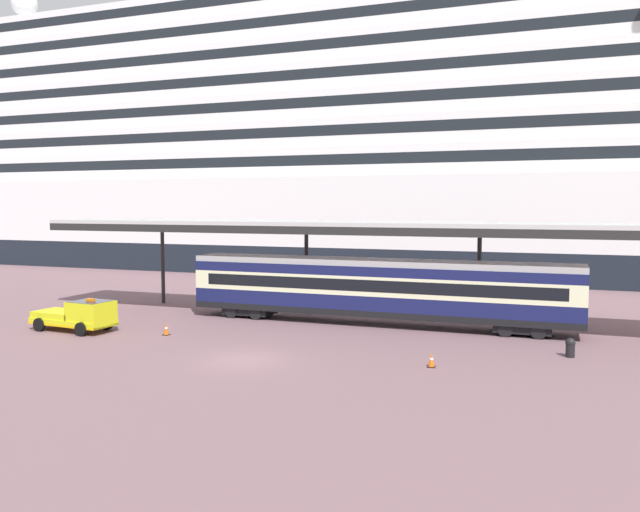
{
  "coord_description": "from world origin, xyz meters",
  "views": [
    {
      "loc": [
        14.21,
        -27.41,
        7.51
      ],
      "look_at": [
        1.1,
        7.79,
        4.5
      ],
      "focal_mm": 36.02,
      "sensor_mm": 36.0,
      "label": 1
    }
  ],
  "objects_px": {
    "cruise_ship": "(308,153)",
    "traffic_cone_mid": "(166,329)",
    "service_truck": "(79,315)",
    "traffic_cone_near": "(431,360)",
    "quay_bollard": "(570,347)",
    "train_carriage": "(377,288)"
  },
  "relations": [
    {
      "from": "cruise_ship",
      "to": "traffic_cone_mid",
      "type": "xyz_separation_m",
      "value": [
        7.91,
        -42.61,
        -13.45
      ]
    },
    {
      "from": "traffic_cone_near",
      "to": "quay_bollard",
      "type": "xyz_separation_m",
      "value": [
        6.06,
        4.34,
        0.18
      ]
    },
    {
      "from": "service_truck",
      "to": "traffic_cone_near",
      "type": "bearing_deg",
      "value": -2.96
    },
    {
      "from": "traffic_cone_near",
      "to": "traffic_cone_mid",
      "type": "bearing_deg",
      "value": 172.87
    },
    {
      "from": "traffic_cone_mid",
      "to": "quay_bollard",
      "type": "distance_m",
      "value": 21.92
    },
    {
      "from": "service_truck",
      "to": "traffic_cone_near",
      "type": "relative_size",
      "value": 7.84
    },
    {
      "from": "cruise_ship",
      "to": "traffic_cone_mid",
      "type": "distance_m",
      "value": 45.38
    },
    {
      "from": "service_truck",
      "to": "traffic_cone_mid",
      "type": "distance_m",
      "value": 5.54
    },
    {
      "from": "cruise_ship",
      "to": "train_carriage",
      "type": "relative_size",
      "value": 6.41
    },
    {
      "from": "service_truck",
      "to": "quay_bollard",
      "type": "relative_size",
      "value": 5.57
    },
    {
      "from": "traffic_cone_near",
      "to": "quay_bollard",
      "type": "height_order",
      "value": "quay_bollard"
    },
    {
      "from": "traffic_cone_near",
      "to": "cruise_ship",
      "type": "bearing_deg",
      "value": 117.94
    },
    {
      "from": "cruise_ship",
      "to": "quay_bollard",
      "type": "relative_size",
      "value": 162.76
    },
    {
      "from": "cruise_ship",
      "to": "traffic_cone_near",
      "type": "relative_size",
      "value": 229.09
    },
    {
      "from": "train_carriage",
      "to": "traffic_cone_near",
      "type": "relative_size",
      "value": 35.72
    },
    {
      "from": "train_carriage",
      "to": "service_truck",
      "type": "distance_m",
      "value": 18.02
    },
    {
      "from": "cruise_ship",
      "to": "traffic_cone_near",
      "type": "distance_m",
      "value": 52.22
    },
    {
      "from": "service_truck",
      "to": "traffic_cone_mid",
      "type": "relative_size",
      "value": 7.43
    },
    {
      "from": "cruise_ship",
      "to": "service_truck",
      "type": "relative_size",
      "value": 29.21
    },
    {
      "from": "cruise_ship",
      "to": "service_truck",
      "type": "xyz_separation_m",
      "value": [
        2.48,
        -43.48,
        -12.81
      ]
    },
    {
      "from": "cruise_ship",
      "to": "train_carriage",
      "type": "xyz_separation_m",
      "value": [
        18.43,
        -35.21,
        -11.49
      ]
    },
    {
      "from": "traffic_cone_mid",
      "to": "quay_bollard",
      "type": "height_order",
      "value": "quay_bollard"
    }
  ]
}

